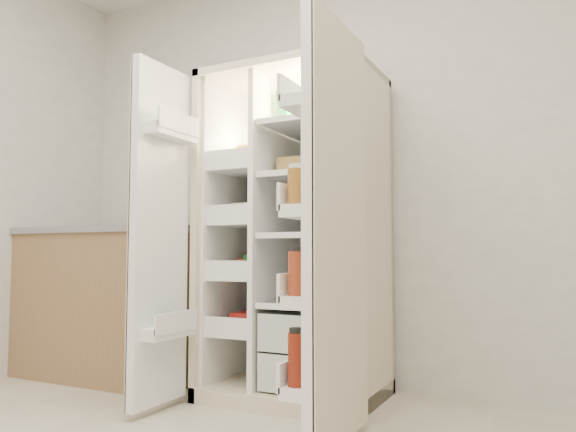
% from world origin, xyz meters
% --- Properties ---
extents(wall_back, '(4.00, 0.02, 2.70)m').
position_xyz_m(wall_back, '(0.00, 2.00, 1.35)').
color(wall_back, silver).
rests_on(wall_back, floor).
extents(refrigerator, '(0.92, 0.70, 1.80)m').
position_xyz_m(refrigerator, '(-0.11, 1.65, 0.74)').
color(refrigerator, beige).
rests_on(refrigerator, floor).
extents(freezer_door, '(0.15, 0.40, 1.72)m').
position_xyz_m(freezer_door, '(-0.63, 1.05, 0.89)').
color(freezer_door, white).
rests_on(freezer_door, floor).
extents(fridge_door, '(0.17, 0.58, 1.72)m').
position_xyz_m(fridge_door, '(0.35, 0.96, 0.87)').
color(fridge_door, white).
rests_on(fridge_door, floor).
extents(kitchen_counter, '(1.32, 0.70, 0.96)m').
position_xyz_m(kitchen_counter, '(-1.42, 1.56, 0.48)').
color(kitchen_counter, '#94694A').
rests_on(kitchen_counter, floor).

